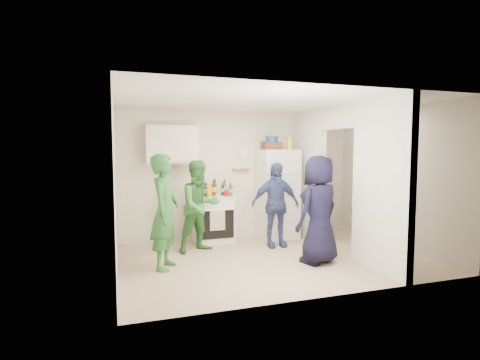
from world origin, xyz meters
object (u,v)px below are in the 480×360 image
fridge (277,194)px  wicker_basket (272,146)px  blue_bowl (272,139)px  person_denim (275,205)px  person_green_center (200,206)px  stove (213,218)px  person_green_left (165,212)px  yellow_cup_stack_top (290,143)px  person_nook (374,200)px  person_navy (319,210)px

fridge → wicker_basket: bearing=153.4°
wicker_basket → blue_bowl: bearing=0.0°
person_denim → wicker_basket: bearing=75.3°
person_green_center → stove: bearing=39.2°
person_green_left → person_green_center: person_green_left is taller
fridge → person_green_left: fridge is taller
yellow_cup_stack_top → person_nook: size_ratio=0.15×
fridge → blue_bowl: blue_bowl is taller
stove → yellow_cup_stack_top: (1.53, -0.13, 1.44)m
person_navy → fridge: bearing=-115.9°
wicker_basket → fridge: bearing=-26.6°
yellow_cup_stack_top → wicker_basket: bearing=154.9°
fridge → person_green_center: (-1.69, -0.58, -0.09)m
yellow_cup_stack_top → person_green_left: size_ratio=0.15×
stove → person_nook: person_nook is taller
person_nook → person_green_left: bearing=-93.3°
blue_bowl → person_nook: size_ratio=0.14×
person_navy → person_nook: bearing=-179.7°
yellow_cup_stack_top → person_green_center: (-1.91, -0.48, -1.09)m
fridge → yellow_cup_stack_top: size_ratio=7.02×
stove → fridge: (1.31, -0.03, 0.44)m
fridge → blue_bowl: (-0.10, 0.05, 1.08)m
fridge → person_nook: (1.45, -1.14, -0.05)m
person_navy → person_green_left: bearing=-34.6°
stove → person_green_center: size_ratio=0.56×
person_green_center → yellow_cup_stack_top: bearing=-4.9°
yellow_cup_stack_top → person_green_left: (-2.59, -1.24, -1.03)m
fridge → person_navy: (-0.09, -1.80, -0.04)m
person_green_left → person_denim: person_green_left is taller
stove → person_navy: person_navy is taller
stove → wicker_basket: (1.21, 0.02, 1.39)m
person_green_center → person_denim: size_ratio=1.03×
stove → person_green_center: bearing=-122.0°
person_green_center → person_navy: (1.60, -1.23, 0.05)m
blue_bowl → yellow_cup_stack_top: 0.36m
person_denim → person_nook: person_nook is taller
person_green_center → person_navy: size_ratio=0.94×
fridge → blue_bowl: size_ratio=7.31×
blue_bowl → person_green_left: 2.89m
person_green_center → person_denim: person_green_center is taller
wicker_basket → person_denim: size_ratio=0.23×
person_denim → person_nook: bearing=-11.5°
wicker_basket → person_denim: (-0.23, -0.74, -1.07)m
blue_bowl → person_navy: size_ratio=0.14×
blue_bowl → person_navy: (0.01, -1.85, -1.13)m
person_nook → blue_bowl: bearing=-133.9°
person_nook → stove: bearing=-119.3°
person_green_left → yellow_cup_stack_top: bearing=-41.1°
fridge → person_denim: 0.77m
wicker_basket → yellow_cup_stack_top: size_ratio=1.40×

